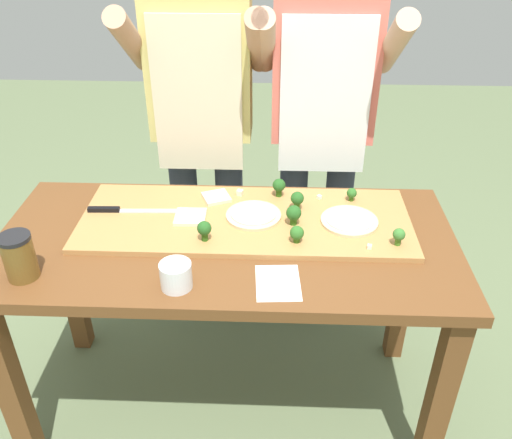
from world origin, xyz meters
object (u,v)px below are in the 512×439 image
object	(u,v)px
chefs_knife	(122,210)
flour_cup	(176,277)
broccoli_floret_back_right	(297,199)
broccoli_floret_front_left	(297,233)
broccoli_floret_center_left	(204,229)
cheese_crumble_b	(240,193)
recipe_note	(278,283)
sauce_jar	(19,257)
pizza_whole_cheese_artichoke	(253,215)
prep_table	(227,267)
cook_right	(322,113)
cook_left	(202,111)
cheese_crumble_a	(319,197)
broccoli_floret_back_mid	(279,186)
pizza_slice_center	(190,217)
broccoli_floret_front_right	(352,193)
broccoli_floret_center_right	(294,214)
pizza_slice_near_left	(216,197)
pizza_whole_white_garlic	(349,220)
cheese_crumble_c	(370,247)
broccoli_floret_front_mid	(399,235)

from	to	relation	value
chefs_knife	flour_cup	world-z (taller)	flour_cup
chefs_knife	broccoli_floret_back_right	xyz separation A→B (m)	(0.61, 0.04, 0.04)
flour_cup	broccoli_floret_front_left	bearing A→B (deg)	31.29
broccoli_floret_center_left	cheese_crumble_b	bearing A→B (deg)	72.55
chefs_knife	broccoli_floret_center_left	distance (m)	0.35
flour_cup	recipe_note	size ratio (longest dim) A/B	0.56
sauce_jar	pizza_whole_cheese_artichoke	bearing A→B (deg)	26.40
prep_table	broccoli_floret_front_left	xyz separation A→B (m)	(0.23, -0.04, 0.17)
cheese_crumble_b	cook_right	distance (m)	0.50
cook_left	broccoli_floret_front_left	bearing A→B (deg)	-59.95
chefs_knife	broccoli_floret_center_left	world-z (taller)	broccoli_floret_center_left
broccoli_floret_back_right	broccoli_floret_center_left	distance (m)	0.36
cheese_crumble_a	pizza_whole_cheese_artichoke	bearing A→B (deg)	-150.44
flour_cup	broccoli_floret_center_left	bearing A→B (deg)	74.83
broccoli_floret_back_mid	recipe_note	size ratio (longest dim) A/B	0.41
pizza_whole_cheese_artichoke	pizza_slice_center	distance (m)	0.21
broccoli_floret_back_right	broccoli_floret_front_left	bearing A→B (deg)	-91.60
broccoli_floret_front_right	sauce_jar	xyz separation A→B (m)	(-1.01, -0.45, 0.02)
broccoli_floret_center_right	broccoli_floret_front_left	size ratio (longest dim) A/B	1.22
pizza_slice_center	pizza_slice_near_left	bearing A→B (deg)	61.37
broccoli_floret_back_mid	broccoli_floret_front_right	xyz separation A→B (m)	(0.26, -0.02, -0.01)
broccoli_floret_front_right	recipe_note	size ratio (longest dim) A/B	0.29
cheese_crumble_b	cheese_crumble_a	bearing A→B (deg)	-3.12
broccoli_floret_center_left	sauce_jar	distance (m)	0.55
cheese_crumble_a	broccoli_floret_front_left	bearing A→B (deg)	-107.62
broccoli_floret_front_right	cheese_crumble_a	world-z (taller)	broccoli_floret_front_right
pizza_slice_near_left	pizza_whole_white_garlic	bearing A→B (deg)	-16.71
prep_table	chefs_knife	size ratio (longest dim) A/B	4.60
broccoli_floret_front_left	flour_cup	distance (m)	0.41
broccoli_floret_back_mid	cheese_crumble_b	distance (m)	0.15
broccoli_floret_back_right	cook_left	xyz separation A→B (m)	(-0.38, 0.45, 0.14)
broccoli_floret_front_right	flour_cup	xyz separation A→B (m)	(-0.55, -0.48, -0.01)
cook_left	prep_table	bearing A→B (deg)	-76.57
broccoli_floret_center_left	pizza_whole_cheese_artichoke	bearing A→B (deg)	44.78
cheese_crumble_a	recipe_note	world-z (taller)	cheese_crumble_a
cheese_crumble_c	cook_right	bearing A→B (deg)	99.88
cheese_crumble_c	broccoli_floret_back_mid	bearing A→B (deg)	131.88
pizza_whole_white_garlic	cook_right	xyz separation A→B (m)	(-0.07, 0.52, 0.17)
broccoli_floret_front_mid	broccoli_floret_center_left	bearing A→B (deg)	179.90
broccoli_floret_front_mid	cook_left	world-z (taller)	cook_left
broccoli_floret_front_mid	cheese_crumble_a	xyz separation A→B (m)	(-0.23, 0.28, -0.03)
broccoli_floret_back_right	broccoli_floret_front_mid	xyz separation A→B (m)	(0.31, -0.20, -0.00)
broccoli_floret_center_right	sauce_jar	size ratio (longest dim) A/B	0.49
broccoli_floret_back_right	broccoli_floret_front_left	xyz separation A→B (m)	(-0.01, -0.20, -0.01)
cheese_crumble_a	flour_cup	size ratio (longest dim) A/B	0.15
pizza_whole_cheese_artichoke	pizza_whole_white_garlic	xyz separation A→B (m)	(0.32, -0.02, 0.00)
pizza_whole_white_garlic	broccoli_floret_center_right	bearing A→B (deg)	-174.12
prep_table	broccoli_floret_center_left	world-z (taller)	broccoli_floret_center_left
chefs_knife	broccoli_floret_center_right	size ratio (longest dim) A/B	4.72
pizza_slice_center	broccoli_floret_back_mid	world-z (taller)	broccoli_floret_back_mid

